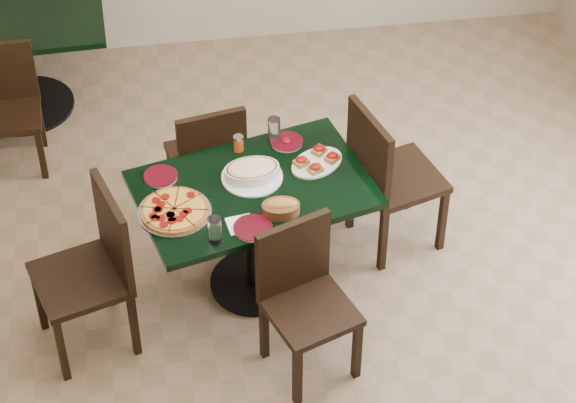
{
  "coord_description": "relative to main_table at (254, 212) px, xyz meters",
  "views": [
    {
      "loc": [
        -0.6,
        -4.25,
        4.72
      ],
      "look_at": [
        0.02,
        0.0,
        0.82
      ],
      "focal_mm": 70.0,
      "sensor_mm": 36.0,
      "label": 1
    }
  ],
  "objects": [
    {
      "name": "bruschetta_platter",
      "position": [
        0.37,
        0.14,
        0.21
      ],
      "size": [
        0.39,
        0.36,
        0.05
      ],
      "rotation": [
        0.0,
        0.0,
        0.6
      ],
      "color": "silver",
      "rests_on": "main_table"
    },
    {
      "name": "pepperoni_pizza",
      "position": [
        -0.43,
        -0.15,
        0.2
      ],
      "size": [
        0.39,
        0.39,
        0.04
      ],
      "rotation": [
        0.0,
        0.0,
        0.57
      ],
      "color": "#B3B3BA",
      "rests_on": "main_table"
    },
    {
      "name": "back_table",
      "position": [
        -1.36,
        1.9,
        -0.04
      ],
      "size": [
        1.24,
        0.92,
        0.75
      ],
      "rotation": [
        0.0,
        0.0,
        0.04
      ],
      "color": "black",
      "rests_on": "floor"
    },
    {
      "name": "side_plate_far_r",
      "position": [
        0.23,
        0.34,
        0.19
      ],
      "size": [
        0.18,
        0.18,
        0.03
      ],
      "rotation": [
        0.0,
        0.0,
        0.15
      ],
      "color": "silver",
      "rests_on": "main_table"
    },
    {
      "name": "pepper_shaker",
      "position": [
        -0.04,
        0.32,
        0.23
      ],
      "size": [
        0.06,
        0.06,
        0.1
      ],
      "color": "#B74613",
      "rests_on": "main_table"
    },
    {
      "name": "chair_left",
      "position": [
        -0.86,
        -0.26,
        -0.01
      ],
      "size": [
        0.58,
        0.58,
        0.99
      ],
      "rotation": [
        0.0,
        0.0,
        -1.26
      ],
      "color": "black",
      "rests_on": "floor"
    },
    {
      "name": "chair_far",
      "position": [
        -0.2,
        0.6,
        -0.08
      ],
      "size": [
        0.48,
        0.48,
        0.87
      ],
      "rotation": [
        0.0,
        0.0,
        3.34
      ],
      "color": "black",
      "rests_on": "floor"
    },
    {
      "name": "napkin_setting",
      "position": [
        -0.1,
        -0.28,
        0.18
      ],
      "size": [
        0.15,
        0.15,
        0.01
      ],
      "rotation": [
        0.0,
        0.0,
        0.15
      ],
      "color": "white",
      "rests_on": "main_table"
    },
    {
      "name": "floor",
      "position": [
        0.13,
        -0.22,
        -0.57
      ],
      "size": [
        5.5,
        5.5,
        0.0
      ],
      "primitive_type": "plane",
      "color": "#7F6149",
      "rests_on": "ground"
    },
    {
      "name": "side_plate_far_l",
      "position": [
        -0.48,
        0.15,
        0.19
      ],
      "size": [
        0.19,
        0.19,
        0.02
      ],
      "rotation": [
        0.0,
        0.0,
        0.25
      ],
      "color": "silver",
      "rests_on": "main_table"
    },
    {
      "name": "chair_near",
      "position": [
        0.18,
        -0.57,
        -0.07
      ],
      "size": [
        0.54,
        0.54,
        0.9
      ],
      "rotation": [
        0.0,
        0.0,
        0.36
      ],
      "color": "black",
      "rests_on": "floor"
    },
    {
      "name": "lasagna_casserole",
      "position": [
        0.0,
        0.07,
        0.23
      ],
      "size": [
        0.33,
        0.33,
        0.09
      ],
      "rotation": [
        0.0,
        0.0,
        0.1
      ],
      "color": "silver",
      "rests_on": "main_table"
    },
    {
      "name": "chair_right",
      "position": [
        0.79,
        0.24,
        -0.02
      ],
      "size": [
        0.57,
        0.57,
        0.98
      ],
      "rotation": [
        0.0,
        0.0,
        1.87
      ],
      "color": "black",
      "rests_on": "floor"
    },
    {
      "name": "side_plate_near",
      "position": [
        -0.04,
        -0.33,
        0.19
      ],
      "size": [
        0.2,
        0.2,
        0.02
      ],
      "rotation": [
        0.0,
        0.0,
        0.52
      ],
      "color": "silver",
      "rests_on": "main_table"
    },
    {
      "name": "water_glass_b",
      "position": [
        -0.24,
        -0.39,
        0.26
      ],
      "size": [
        0.07,
        0.07,
        0.15
      ],
      "primitive_type": "cylinder",
      "color": "silver",
      "rests_on": "main_table"
    },
    {
      "name": "water_glass_a",
      "position": [
        0.16,
        0.37,
        0.26
      ],
      "size": [
        0.07,
        0.07,
        0.15
      ],
      "primitive_type": "cylinder",
      "color": "silver",
      "rests_on": "main_table"
    },
    {
      "name": "main_table",
      "position": [
        0.0,
        0.0,
        0.0
      ],
      "size": [
        1.39,
        1.07,
        0.75
      ],
      "rotation": [
        0.0,
        0.0,
        0.25
      ],
      "color": "black",
      "rests_on": "floor"
    },
    {
      "name": "back_chair_near",
      "position": [
        -1.39,
        1.36,
        -0.11
      ],
      "size": [
        0.4,
        0.4,
        0.82
      ],
      "rotation": [
        0.0,
        0.0,
        0.04
      ],
      "color": "black",
      "rests_on": "floor"
    },
    {
      "name": "bread_basket",
      "position": [
        0.12,
        -0.23,
        0.22
      ],
      "size": [
        0.21,
        0.15,
        0.09
      ],
      "rotation": [
        0.0,
        0.0,
        -0.05
      ],
      "color": "brown",
      "rests_on": "main_table"
    }
  ]
}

